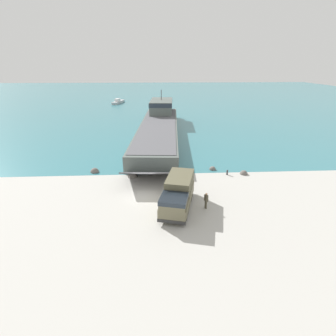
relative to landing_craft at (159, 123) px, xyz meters
The scene contains 11 objects.
ground_plane 28.91m from the landing_craft, 94.68° to the right, with size 240.00×240.00×0.00m, color #B7B5AD.
water_surface 67.16m from the landing_craft, 92.01° to the left, with size 240.00×180.00×0.01m, color teal.
landing_craft is the anchor object (origin of this frame).
military_truck 31.66m from the landing_craft, 87.90° to the right, with size 4.24×7.50×3.01m.
soldier_on_ramp 32.28m from the landing_craft, 82.94° to the right, with size 0.37×0.49×1.72m.
moored_boat_a 46.65m from the landing_craft, 107.75° to the left, with size 3.88×8.98×1.75m.
mooring_bollard 25.14m from the landing_craft, 70.45° to the right, with size 0.25×0.25×0.69m.
shoreline_rock_a 24.08m from the landing_craft, 99.58° to the right, with size 1.30×1.30×1.30m, color #66605B.
shoreline_rock_b 25.91m from the landing_craft, 65.63° to the right, with size 1.02×1.02×1.02m, color #66605B.
shoreline_rock_c 23.75m from the landing_craft, 113.05° to the right, with size 1.14×1.14×1.14m, color #66605B.
shoreline_rock_d 22.89m from the landing_craft, 72.51° to the right, with size 0.91×0.91×0.91m, color #66605B.
Camera 1 is at (1.28, -26.21, 13.67)m, focal length 28.00 mm.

